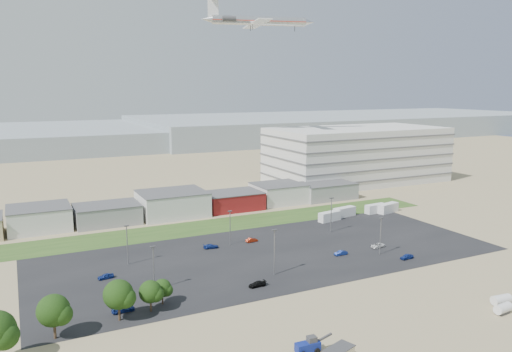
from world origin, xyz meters
TOP-DOWN VIEW (x-y plane):
  - ground at (0.00, 0.00)m, footprint 700.00×700.00m
  - parking_lot at (5.00, 20.00)m, footprint 120.00×50.00m
  - grass_strip at (0.00, 52.00)m, footprint 160.00×16.00m
  - hills_backdrop at (40.00, 315.00)m, footprint 700.00×200.00m
  - building_row at (-17.00, 71.00)m, footprint 170.00×20.00m
  - parking_garage at (90.00, 95.00)m, footprint 80.00×40.00m
  - telehandler at (-12.60, -26.79)m, footprint 6.78×2.64m
  - storage_tank_nw at (32.02, -28.31)m, footprint 4.15×2.39m
  - storage_tank_sw at (29.02, -31.06)m, footprint 3.84×2.16m
  - box_trailer_a at (38.04, 40.69)m, footprint 8.47×3.92m
  - box_trailer_b at (45.89, 43.38)m, footprint 8.72×4.00m
  - box_trailer_c at (58.69, 42.72)m, footprint 8.30×3.28m
  - box_trailer_d at (62.91, 41.10)m, footprint 9.02×4.66m
  - tree_left at (-49.52, -3.28)m, footprint 6.05×6.05m
  - tree_mid at (-38.11, -1.27)m, footprint 6.02×6.02m
  - tree_right at (-31.82, -0.07)m, footprint 4.75×4.75m
  - tree_near at (-28.83, 2.26)m, footprint 3.95×3.95m
  - lightpole_front_l at (-28.49, 9.98)m, footprint 1.15×0.48m
  - lightpole_front_m at (-0.94, 6.56)m, footprint 1.28×0.53m
  - lightpole_front_r at (30.67, 6.99)m, footprint 1.16×0.48m
  - lightpole_back_l at (-30.18, 28.58)m, footprint 1.17×0.49m
  - lightpole_back_m at (-1.28, 31.82)m, footprint 1.14×0.48m
  - lightpole_back_r at (31.02, 29.88)m, footprint 1.25×0.52m
  - airliner at (40.13, 96.84)m, footprint 53.57×42.66m
  - parked_car_0 at (33.97, 11.73)m, footprint 4.31×2.27m
  - parked_car_1 at (21.15, 11.01)m, footprint 3.66×1.34m
  - parked_car_2 at (34.53, 1.14)m, footprint 3.89×1.85m
  - parked_car_3 at (-7.72, 1.83)m, footprint 4.06×1.77m
  - parked_car_5 at (-36.82, 21.23)m, footprint 3.78×1.92m
  - parked_car_6 at (-7.26, 31.23)m, footprint 4.29×2.19m
  - parked_car_10 at (-36.73, 2.10)m, footprint 4.63×2.28m
  - parked_car_11 at (5.16, 31.42)m, footprint 3.63×1.61m

SIDE VIEW (x-z plane):
  - ground at x=0.00m, z-range 0.00..0.00m
  - parking_lot at x=5.00m, z-range 0.00..0.01m
  - grass_strip at x=0.00m, z-range 0.00..0.02m
  - parked_car_0 at x=33.97m, z-range 0.00..1.15m
  - parked_car_11 at x=5.16m, z-range 0.00..1.16m
  - parked_car_3 at x=-7.72m, z-range 0.00..1.16m
  - parked_car_6 at x=-7.26m, z-range 0.00..1.19m
  - parked_car_1 at x=21.15m, z-range 0.00..1.20m
  - parked_car_5 at x=-36.82m, z-range 0.00..1.23m
  - parked_car_2 at x=34.53m, z-range 0.00..1.28m
  - parked_car_10 at x=-36.73m, z-range 0.00..1.30m
  - storage_tank_sw at x=29.02m, z-range 0.00..2.21m
  - storage_tank_nw at x=32.02m, z-range 0.00..2.38m
  - telehandler at x=-12.60m, z-range 0.00..2.77m
  - box_trailer_c at x=58.69m, z-range 0.00..3.04m
  - box_trailer_a at x=38.04m, z-range 0.00..3.06m
  - box_trailer_b at x=45.89m, z-range 0.00..3.15m
  - box_trailer_d at x=62.91m, z-range 0.00..3.23m
  - tree_near at x=-28.83m, z-range 0.00..5.93m
  - tree_right at x=-31.82m, z-range 0.00..7.12m
  - building_row at x=-17.00m, z-range 0.00..8.00m
  - hills_backdrop at x=40.00m, z-range 0.00..9.00m
  - tree_mid at x=-38.11m, z-range 0.00..9.03m
  - tree_left at x=-49.52m, z-range 0.00..9.07m
  - lightpole_back_m at x=-1.28m, z-range 0.00..9.72m
  - lightpole_front_l at x=-28.49m, z-range 0.00..9.82m
  - lightpole_front_r at x=30.67m, z-range 0.00..9.86m
  - lightpole_back_l at x=-30.18m, z-range 0.00..9.93m
  - lightpole_back_r at x=31.02m, z-range 0.00..10.65m
  - lightpole_front_m at x=-0.94m, z-range 0.00..10.88m
  - parking_garage at x=90.00m, z-range 0.00..25.00m
  - airliner at x=40.13m, z-range 63.03..76.97m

